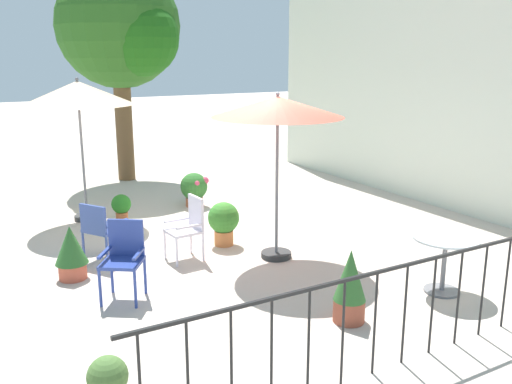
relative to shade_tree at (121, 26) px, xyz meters
The scene contains 16 objects.
ground_plane 6.28m from the shade_tree, ahead, with size 60.00×60.00×0.00m, color beige.
villa_facade 7.07m from the shade_tree, 41.32° to the left, with size 10.48×0.30×4.53m, color silver.
terrace_railing 9.55m from the shade_tree, ahead, with size 0.03×5.85×1.01m.
shade_tree is the anchor object (origin of this frame).
patio_umbrella_0 6.27m from the shade_tree, ahead, with size 1.83×1.83×2.38m.
patio_umbrella_1 3.51m from the shade_tree, 30.24° to the right, with size 1.89×1.89×2.50m.
cafe_table_0 8.82m from the shade_tree, ahead, with size 0.80×0.80×0.72m.
patio_chair_0 7.30m from the shade_tree, 17.61° to the right, with size 0.62×0.63×0.95m.
patio_chair_1 6.11m from the shade_tree, 21.21° to the right, with size 0.67×0.67×0.85m.
patio_chair_2 6.34m from the shade_tree, ahead, with size 0.45×0.48×0.91m.
potted_plant_0 6.74m from the shade_tree, 24.22° to the right, with size 0.43×0.43×0.72m.
potted_plant_1 6.10m from the shade_tree, ahead, with size 0.48×0.48×0.68m.
potted_plant_2 9.55m from the shade_tree, 18.30° to the right, with size 0.33×0.33×0.53m.
potted_plant_3 4.31m from the shade_tree, ahead, with size 0.52×0.52×0.66m.
potted_plant_4 8.77m from the shade_tree, ahead, with size 0.36×0.36×0.83m.
potted_plant_5 4.80m from the shade_tree, 19.15° to the right, with size 0.34×0.34×0.53m.
Camera 1 is at (7.36, -3.77, 2.87)m, focal length 39.02 mm.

